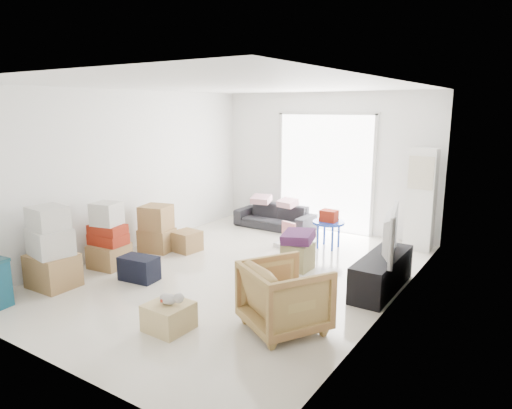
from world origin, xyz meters
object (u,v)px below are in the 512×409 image
object	(u,v)px
television	(383,251)
sofa	(275,213)
kids_table	(329,221)
wood_crate	(169,316)
tv_console	(382,273)
ottoman	(298,256)
armchair	(285,294)
ac_tower	(421,200)

from	to	relation	value
television	sofa	distance (m)	3.49
kids_table	wood_crate	size ratio (longest dim) A/B	1.50
tv_console	ottoman	world-z (taller)	tv_console
television	kids_table	bearing A→B (deg)	31.84
ottoman	sofa	bearing A→B (deg)	129.13
television	kids_table	xyz separation A→B (m)	(-1.38, 1.34, -0.07)
sofa	television	bearing A→B (deg)	-34.11
armchair	wood_crate	xyz separation A→B (m)	(-1.07, -0.70, -0.27)
kids_table	armchair	bearing A→B (deg)	-74.46
ottoman	kids_table	xyz separation A→B (m)	(-0.06, 1.24, 0.29)
sofa	ottoman	world-z (taller)	sofa
ac_tower	television	bearing A→B (deg)	-88.66
tv_console	wood_crate	distance (m)	2.88
kids_table	wood_crate	world-z (taller)	kids_table
tv_console	kids_table	distance (m)	1.94
sofa	tv_console	bearing A→B (deg)	-34.11
ac_tower	wood_crate	distance (m)	4.83
armchair	ottoman	bearing A→B (deg)	-35.67
tv_console	ac_tower	bearing A→B (deg)	91.34
sofa	wood_crate	size ratio (longest dim) A/B	3.61
tv_console	ottoman	distance (m)	1.33
sofa	ac_tower	bearing A→B (deg)	3.80
ottoman	television	bearing A→B (deg)	-4.70
television	ac_tower	bearing A→B (deg)	-12.62
kids_table	ac_tower	bearing A→B (deg)	30.72
sofa	kids_table	world-z (taller)	kids_table
television	kids_table	size ratio (longest dim) A/B	1.68
television	armchair	world-z (taller)	armchair
kids_table	wood_crate	distance (m)	3.75
ottoman	wood_crate	size ratio (longest dim) A/B	0.89
tv_console	armchair	bearing A→B (deg)	-107.83
ottoman	tv_console	bearing A→B (deg)	-4.70
sofa	wood_crate	world-z (taller)	sofa
sofa	armchair	bearing A→B (deg)	-57.04
television	kids_table	world-z (taller)	kids_table
tv_console	sofa	size ratio (longest dim) A/B	0.88
tv_console	kids_table	world-z (taller)	kids_table
armchair	ottoman	size ratio (longest dim) A/B	2.10
television	wood_crate	world-z (taller)	television
armchair	kids_table	size ratio (longest dim) A/B	1.24
armchair	kids_table	xyz separation A→B (m)	(-0.84, 3.03, 0.07)
ac_tower	ottoman	xyz separation A→B (m)	(-1.28, -2.03, -0.68)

